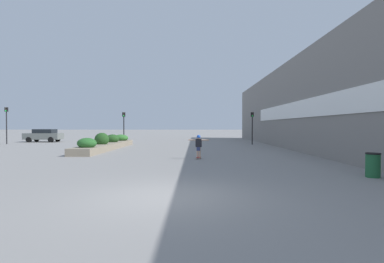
% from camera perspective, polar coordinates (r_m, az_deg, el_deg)
% --- Properties ---
extents(ground_plane, '(300.00, 300.00, 0.00)m').
position_cam_1_polar(ground_plane, '(8.07, -5.36, -12.21)').
color(ground_plane, gray).
extents(building_wall_right, '(0.67, 46.41, 7.02)m').
position_cam_1_polar(building_wall_right, '(24.71, 18.69, 4.82)').
color(building_wall_right, gray).
rests_on(building_wall_right, ground_plane).
extents(planter_box, '(1.52, 12.34, 1.34)m').
position_cam_1_polar(planter_box, '(25.10, -15.83, -2.32)').
color(planter_box, gray).
rests_on(planter_box, ground_plane).
extents(skateboard, '(0.31, 0.60, 0.10)m').
position_cam_1_polar(skateboard, '(16.91, 1.27, -5.01)').
color(skateboard, maroon).
rests_on(skateboard, ground_plane).
extents(skateboarder, '(1.16, 0.35, 1.26)m').
position_cam_1_polar(skateboarder, '(16.84, 1.27, -2.33)').
color(skateboarder, tan).
rests_on(skateboarder, skateboard).
extents(trash_bin, '(0.51, 0.51, 0.88)m').
position_cam_1_polar(trash_bin, '(12.64, 31.20, -5.49)').
color(trash_bin, '#1E5B33').
rests_on(trash_bin, ground_plane).
extents(car_leftmost, '(3.82, 1.96, 1.44)m').
position_cam_1_polar(car_leftmost, '(40.79, 25.53, -0.61)').
color(car_leftmost, black).
rests_on(car_leftmost, ground_plane).
extents(car_center_left, '(4.07, 1.90, 1.49)m').
position_cam_1_polar(car_center_left, '(38.88, -26.39, -0.64)').
color(car_center_left, slate).
rests_on(car_center_left, ground_plane).
extents(traffic_light_left, '(0.28, 0.30, 3.28)m').
position_cam_1_polar(traffic_light_left, '(31.57, -12.86, 1.73)').
color(traffic_light_left, black).
rests_on(traffic_light_left, ground_plane).
extents(traffic_light_right, '(0.28, 0.30, 3.24)m').
position_cam_1_polar(traffic_light_right, '(30.65, 11.41, 1.73)').
color(traffic_light_right, black).
rests_on(traffic_light_right, ground_plane).
extents(traffic_light_far_left, '(0.28, 0.30, 3.78)m').
position_cam_1_polar(traffic_light_far_left, '(36.13, -31.86, 2.00)').
color(traffic_light_far_left, black).
rests_on(traffic_light_far_left, ground_plane).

